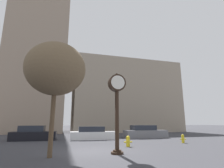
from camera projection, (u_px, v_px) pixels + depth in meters
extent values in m
plane|color=#38383D|center=(91.00, 152.00, 10.57)|extent=(200.00, 200.00, 0.00)
cube|color=gray|center=(41.00, 44.00, 35.11)|extent=(10.22, 12.00, 34.36)
cube|color=gray|center=(123.00, 98.00, 37.33)|extent=(20.91, 12.00, 13.76)
cylinder|color=black|center=(117.00, 153.00, 9.75)|extent=(0.71, 0.71, 0.12)
cylinder|color=black|center=(117.00, 151.00, 9.78)|extent=(0.47, 0.47, 0.10)
cylinder|color=black|center=(117.00, 120.00, 10.15)|extent=(0.24, 0.24, 3.33)
cylinder|color=black|center=(117.00, 83.00, 10.62)|extent=(1.03, 0.46, 1.03)
cylinder|color=white|center=(118.00, 82.00, 10.39)|extent=(0.84, 0.02, 0.84)
cylinder|color=white|center=(116.00, 84.00, 10.84)|extent=(0.84, 0.02, 0.84)
sphere|color=black|center=(117.00, 74.00, 10.74)|extent=(0.12, 0.12, 0.12)
cube|color=black|center=(34.00, 136.00, 17.28)|extent=(4.27, 1.99, 0.85)
cube|color=#232833|center=(32.00, 129.00, 17.39)|extent=(2.37, 1.70, 0.58)
cube|color=silver|center=(93.00, 135.00, 18.32)|extent=(4.87, 2.11, 0.79)
cube|color=#232833|center=(91.00, 129.00, 18.41)|extent=(2.71, 1.79, 0.53)
cube|color=slate|center=(145.00, 134.00, 20.09)|extent=(4.84, 2.04, 0.87)
cube|color=#232833|center=(143.00, 128.00, 20.18)|extent=(2.68, 1.76, 0.55)
cylinder|color=yellow|center=(128.00, 142.00, 12.80)|extent=(0.28, 0.28, 0.59)
sphere|color=yellow|center=(128.00, 138.00, 12.87)|extent=(0.26, 0.26, 0.26)
cylinder|color=yellow|center=(125.00, 142.00, 12.74)|extent=(0.18, 0.10, 0.10)
cylinder|color=yellow|center=(131.00, 142.00, 12.86)|extent=(0.18, 0.10, 0.10)
cylinder|color=yellow|center=(183.00, 140.00, 15.10)|extent=(0.24, 0.24, 0.56)
sphere|color=yellow|center=(183.00, 136.00, 15.17)|extent=(0.22, 0.22, 0.22)
cylinder|color=yellow|center=(181.00, 139.00, 15.05)|extent=(0.15, 0.08, 0.08)
cylinder|color=yellow|center=(185.00, 139.00, 15.15)|extent=(0.15, 0.08, 0.08)
cylinder|color=brown|center=(52.00, 120.00, 9.09)|extent=(0.24, 0.24, 3.64)
ellipsoid|color=brown|center=(56.00, 69.00, 9.70)|extent=(3.28, 3.28, 2.95)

